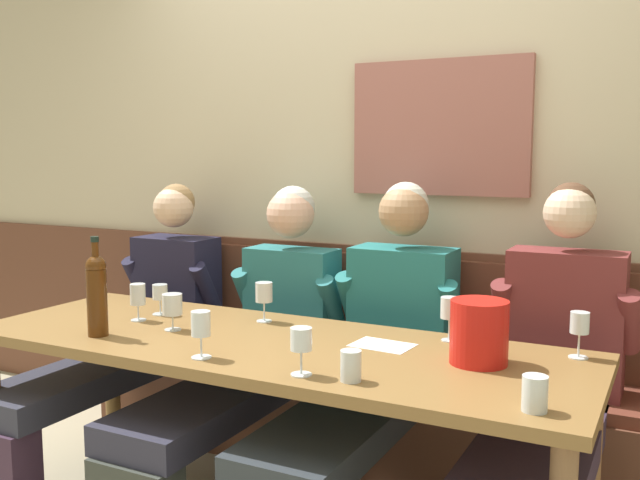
{
  "coord_description": "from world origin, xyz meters",
  "views": [
    {
      "loc": [
        1.31,
        -2.01,
        1.41
      ],
      "look_at": [
        0.05,
        0.44,
        1.07
      ],
      "focal_mm": 39.8,
      "sensor_mm": 36.0,
      "label": 1
    }
  ],
  "objects_px": {
    "person_left_seat": "(130,325)",
    "wine_bottle_green_tall": "(97,292)",
    "dining_table": "(268,362)",
    "wine_glass_by_bottle": "(138,297)",
    "wine_glass_mid_right": "(264,294)",
    "wine_glass_center_rear": "(172,306)",
    "person_right_seat": "(251,342)",
    "water_tumbler_center": "(535,394)",
    "wine_glass_center_front": "(301,342)",
    "wall_bench": "(349,402)",
    "wine_glass_right_end": "(201,327)",
    "water_tumbler_left": "(351,366)",
    "person_center_right_seat": "(372,355)",
    "person_center_left_seat": "(548,384)",
    "wine_glass_left_end": "(450,310)",
    "wine_glass_near_bucket": "(580,326)",
    "ice_bucket": "(479,332)",
    "wine_glass_mid_left": "(160,294)"
  },
  "relations": [
    {
      "from": "wall_bench",
      "to": "water_tumbler_center",
      "type": "height_order",
      "value": "wall_bench"
    },
    {
      "from": "wine_glass_left_end",
      "to": "water_tumbler_left",
      "type": "bearing_deg",
      "value": -102.35
    },
    {
      "from": "wall_bench",
      "to": "wine_glass_left_end",
      "type": "distance_m",
      "value": 0.9
    },
    {
      "from": "person_left_seat",
      "to": "wine_glass_center_front",
      "type": "bearing_deg",
      "value": -26.59
    },
    {
      "from": "person_left_seat",
      "to": "wine_glass_mid_right",
      "type": "relative_size",
      "value": 7.88
    },
    {
      "from": "wine_bottle_green_tall",
      "to": "wine_glass_by_bottle",
      "type": "xyz_separation_m",
      "value": [
        -0.03,
        0.25,
        -0.06
      ]
    },
    {
      "from": "wine_bottle_green_tall",
      "to": "wine_glass_center_rear",
      "type": "relative_size",
      "value": 2.64
    },
    {
      "from": "wall_bench",
      "to": "person_right_seat",
      "type": "bearing_deg",
      "value": -127.45
    },
    {
      "from": "person_center_right_seat",
      "to": "wine_glass_center_front",
      "type": "bearing_deg",
      "value": -86.79
    },
    {
      "from": "person_right_seat",
      "to": "person_center_left_seat",
      "type": "xyz_separation_m",
      "value": [
        1.21,
        0.0,
        0.0
      ]
    },
    {
      "from": "wine_glass_by_bottle",
      "to": "water_tumbler_center",
      "type": "bearing_deg",
      "value": -10.72
    },
    {
      "from": "wine_glass_center_rear",
      "to": "wall_bench",
      "type": "bearing_deg",
      "value": 60.98
    },
    {
      "from": "wine_glass_mid_right",
      "to": "water_tumbler_center",
      "type": "bearing_deg",
      "value": -24.37
    },
    {
      "from": "wall_bench",
      "to": "person_center_right_seat",
      "type": "distance_m",
      "value": 0.56
    },
    {
      "from": "person_center_right_seat",
      "to": "wine_bottle_green_tall",
      "type": "height_order",
      "value": "person_center_right_seat"
    },
    {
      "from": "person_left_seat",
      "to": "wine_bottle_green_tall",
      "type": "relative_size",
      "value": 3.4
    },
    {
      "from": "wine_glass_by_bottle",
      "to": "wine_glass_center_front",
      "type": "distance_m",
      "value": 0.98
    },
    {
      "from": "water_tumbler_left",
      "to": "person_center_right_seat",
      "type": "bearing_deg",
      "value": 107.36
    },
    {
      "from": "person_left_seat",
      "to": "wine_glass_by_bottle",
      "type": "height_order",
      "value": "person_left_seat"
    },
    {
      "from": "wine_glass_by_bottle",
      "to": "person_center_left_seat",
      "type": "bearing_deg",
      "value": 10.94
    },
    {
      "from": "person_right_seat",
      "to": "wine_glass_mid_left",
      "type": "xyz_separation_m",
      "value": [
        -0.33,
        -0.17,
        0.21
      ]
    },
    {
      "from": "wall_bench",
      "to": "wine_glass_right_end",
      "type": "xyz_separation_m",
      "value": [
        -0.08,
        -0.98,
        0.56
      ]
    },
    {
      "from": "person_left_seat",
      "to": "person_right_seat",
      "type": "distance_m",
      "value": 0.67
    },
    {
      "from": "person_center_right_seat",
      "to": "person_center_left_seat",
      "type": "distance_m",
      "value": 0.67
    },
    {
      "from": "wine_bottle_green_tall",
      "to": "wine_glass_right_end",
      "type": "distance_m",
      "value": 0.52
    },
    {
      "from": "person_center_left_seat",
      "to": "ice_bucket",
      "type": "xyz_separation_m",
      "value": [
        -0.18,
        -0.25,
        0.22
      ]
    },
    {
      "from": "wall_bench",
      "to": "wine_glass_left_end",
      "type": "height_order",
      "value": "wall_bench"
    },
    {
      "from": "person_center_right_seat",
      "to": "water_tumbler_left",
      "type": "bearing_deg",
      "value": -72.64
    },
    {
      "from": "wine_glass_near_bucket",
      "to": "water_tumbler_left",
      "type": "distance_m",
      "value": 0.8
    },
    {
      "from": "ice_bucket",
      "to": "wine_glass_center_rear",
      "type": "bearing_deg",
      "value": -174.68
    },
    {
      "from": "person_center_right_seat",
      "to": "water_tumbler_left",
      "type": "height_order",
      "value": "person_center_right_seat"
    },
    {
      "from": "person_center_left_seat",
      "to": "wine_glass_mid_right",
      "type": "distance_m",
      "value": 1.12
    },
    {
      "from": "person_left_seat",
      "to": "wall_bench",
      "type": "bearing_deg",
      "value": 20.75
    },
    {
      "from": "wall_bench",
      "to": "wine_bottle_green_tall",
      "type": "bearing_deg",
      "value": -123.03
    },
    {
      "from": "person_right_seat",
      "to": "water_tumbler_center",
      "type": "distance_m",
      "value": 1.42
    },
    {
      "from": "wine_glass_mid_left",
      "to": "water_tumbler_center",
      "type": "xyz_separation_m",
      "value": [
        1.61,
        -0.43,
        -0.04
      ]
    },
    {
      "from": "dining_table",
      "to": "wine_glass_center_rear",
      "type": "distance_m",
      "value": 0.44
    },
    {
      "from": "dining_table",
      "to": "wine_glass_near_bucket",
      "type": "relative_size",
      "value": 14.81
    },
    {
      "from": "person_left_seat",
      "to": "wine_glass_mid_right",
      "type": "height_order",
      "value": "person_left_seat"
    },
    {
      "from": "wine_glass_left_end",
      "to": "wine_glass_by_bottle",
      "type": "bearing_deg",
      "value": -167.34
    },
    {
      "from": "person_left_seat",
      "to": "wine_bottle_green_tall",
      "type": "distance_m",
      "value": 0.72
    },
    {
      "from": "ice_bucket",
      "to": "water_tumbler_center",
      "type": "distance_m",
      "value": 0.43
    },
    {
      "from": "water_tumbler_center",
      "to": "wine_glass_by_bottle",
      "type": "bearing_deg",
      "value": 169.28
    },
    {
      "from": "dining_table",
      "to": "person_center_right_seat",
      "type": "distance_m",
      "value": 0.43
    },
    {
      "from": "person_left_seat",
      "to": "wine_glass_center_rear",
      "type": "height_order",
      "value": "person_left_seat"
    },
    {
      "from": "person_center_right_seat",
      "to": "water_tumbler_left",
      "type": "xyz_separation_m",
      "value": [
        0.19,
        -0.62,
        0.15
      ]
    },
    {
      "from": "dining_table",
      "to": "water_tumbler_center",
      "type": "height_order",
      "value": "water_tumbler_center"
    },
    {
      "from": "person_left_seat",
      "to": "person_center_right_seat",
      "type": "xyz_separation_m",
      "value": [
        1.22,
        0.01,
        0.02
      ]
    },
    {
      "from": "wine_glass_left_end",
      "to": "water_tumbler_left",
      "type": "distance_m",
      "value": 0.59
    },
    {
      "from": "dining_table",
      "to": "wine_glass_by_bottle",
      "type": "relative_size",
      "value": 15.23
    }
  ]
}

